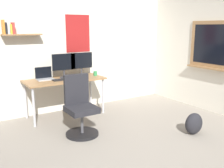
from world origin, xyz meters
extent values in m
plane|color=gray|center=(0.00, 0.00, 0.00)|extent=(5.20, 5.20, 0.00)
cube|color=silver|center=(0.00, 2.45, 1.30)|extent=(5.00, 0.10, 2.60)
cube|color=#997047|center=(-0.84, 2.30, 1.55)|extent=(0.68, 0.20, 0.02)
cube|color=#A51E1E|center=(0.29, 2.39, 1.55)|extent=(0.52, 0.01, 0.74)
cube|color=orange|center=(-1.13, 2.33, 1.68)|extent=(0.03, 0.14, 0.24)
cube|color=black|center=(-1.10, 2.33, 1.66)|extent=(0.03, 0.14, 0.20)
cube|color=silver|center=(-1.06, 2.33, 1.65)|extent=(0.04, 0.14, 0.18)
cube|color=gold|center=(-1.02, 2.33, 1.64)|extent=(0.03, 0.14, 0.17)
cube|color=#C63833|center=(-0.98, 2.33, 1.66)|extent=(0.04, 0.14, 0.20)
cube|color=#997047|center=(2.38, 0.72, 1.35)|extent=(0.04, 1.10, 0.90)
cube|color=black|center=(2.37, 0.72, 1.35)|extent=(0.01, 0.94, 0.76)
cube|color=#997047|center=(2.34, 0.72, 0.89)|extent=(0.12, 1.10, 0.03)
cube|color=#997047|center=(-0.17, 2.05, 0.71)|extent=(1.49, 0.64, 0.03)
cylinder|color=#B7B7BC|center=(-0.86, 1.79, 0.35)|extent=(0.04, 0.04, 0.69)
cylinder|color=#B7B7BC|center=(0.51, 1.79, 0.35)|extent=(0.04, 0.04, 0.69)
cylinder|color=#B7B7BC|center=(-0.86, 2.31, 0.35)|extent=(0.04, 0.04, 0.69)
cylinder|color=#B7B7BC|center=(0.51, 2.31, 0.35)|extent=(0.04, 0.04, 0.69)
cylinder|color=black|center=(-0.32, 1.05, 0.02)|extent=(0.52, 0.52, 0.04)
cylinder|color=#4C4C51|center=(-0.32, 1.05, 0.21)|extent=(0.05, 0.05, 0.34)
cube|color=#232328|center=(-0.32, 1.05, 0.42)|extent=(0.44, 0.44, 0.09)
cube|color=#232328|center=(-0.31, 1.24, 0.71)|extent=(0.40, 0.10, 0.48)
cube|color=#ADAFB5|center=(-0.51, 2.16, 0.73)|extent=(0.31, 0.21, 0.02)
cube|color=black|center=(-0.51, 2.26, 0.85)|extent=(0.31, 0.01, 0.21)
cylinder|color=#38383D|center=(-0.14, 2.16, 0.73)|extent=(0.17, 0.17, 0.01)
cylinder|color=#38383D|center=(-0.14, 2.16, 0.81)|extent=(0.03, 0.03, 0.14)
cube|color=black|center=(-0.14, 2.15, 1.03)|extent=(0.46, 0.02, 0.31)
cylinder|color=#38383D|center=(0.23, 2.16, 0.73)|extent=(0.17, 0.17, 0.01)
cylinder|color=#38383D|center=(0.23, 2.16, 0.81)|extent=(0.03, 0.03, 0.14)
cube|color=black|center=(0.23, 2.15, 1.03)|extent=(0.46, 0.02, 0.31)
cube|color=black|center=(-0.25, 1.97, 0.73)|extent=(0.37, 0.13, 0.02)
ellipsoid|color=#262628|center=(0.03, 1.97, 0.74)|extent=(0.10, 0.06, 0.03)
cylinder|color=#338C4C|center=(0.47, 2.02, 0.77)|extent=(0.08, 0.08, 0.09)
ellipsoid|color=#232328|center=(1.19, 0.11, 0.17)|extent=(0.32, 0.22, 0.35)
camera|label=1|loc=(-2.00, -2.44, 1.68)|focal=41.41mm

